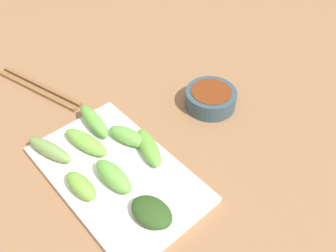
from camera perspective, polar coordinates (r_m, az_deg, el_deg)
name	(u,v)px	position (r m, az deg, el deg)	size (l,w,h in m)	color
tabletop	(152,150)	(0.66, -2.58, -3.81)	(2.10, 2.10, 0.02)	#916844
sauce_bowl	(211,98)	(0.72, 6.87, 4.53)	(0.10, 0.10, 0.04)	#324B56
serving_plate	(117,174)	(0.61, -8.18, -7.58)	(0.19, 0.30, 0.01)	white
broccoli_leafy_0	(152,212)	(0.54, -2.65, -13.63)	(0.05, 0.07, 0.02)	#2C4E1C
broccoli_stalk_1	(149,147)	(0.62, -3.09, -3.42)	(0.03, 0.09, 0.02)	#6AAF3F
broccoli_stalk_2	(128,136)	(0.64, -6.43, -1.64)	(0.03, 0.08, 0.03)	#6BB048
broccoli_stalk_3	(81,186)	(0.58, -13.78, -9.31)	(0.03, 0.07, 0.03)	#78BB40
broccoli_stalk_4	(113,176)	(0.58, -8.74, -7.96)	(0.03, 0.08, 0.03)	#6DB647
broccoli_stalk_5	(49,149)	(0.65, -18.48, -3.59)	(0.03, 0.10, 0.03)	#79A151
broccoli_stalk_6	(94,121)	(0.67, -11.81, 0.81)	(0.03, 0.10, 0.03)	#69B247
broccoli_stalk_7	(86,142)	(0.64, -13.02, -2.54)	(0.03, 0.10, 0.02)	#79BB45
chopsticks	(38,88)	(0.82, -20.09, 5.74)	(0.08, 0.23, 0.01)	brown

